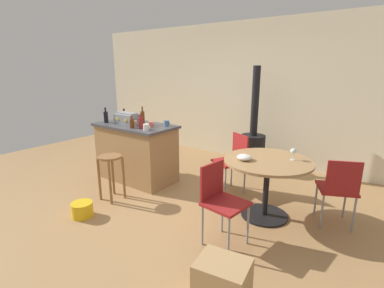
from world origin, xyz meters
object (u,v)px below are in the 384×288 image
object	(u,v)px
bottle_2	(132,123)
cup_2	(167,123)
folding_chair_near	(233,158)
folding_chair_left	(339,187)
wood_stove	(253,145)
cup_3	(135,124)
dining_table	(267,173)
wine_glass	(293,151)
folding_chair_far	(221,198)
bottle_1	(141,123)
cardboard_box	(222,286)
kitchen_island	(136,152)
wooden_stool	(111,168)
cup_1	(151,124)
toolbox	(127,118)
bottle_0	(143,117)
plastic_bucket	(82,210)
bottle_4	(106,117)
bottle_3	(124,115)
serving_bowl	(244,157)
cup_0	(146,127)

from	to	relation	value
bottle_2	cup_2	xyz separation A→B (m)	(0.34, 0.42, -0.03)
folding_chair_near	folding_chair_left	xyz separation A→B (m)	(1.46, -0.17, -0.02)
wood_stove	cup_3	distance (m)	2.15
dining_table	wine_glass	xyz separation A→B (m)	(0.24, 0.17, 0.28)
folding_chair_far	bottle_1	bearing A→B (deg)	161.48
folding_chair_left	cardboard_box	world-z (taller)	folding_chair_left
kitchen_island	wooden_stool	distance (m)	0.80
bottle_2	cup_2	world-z (taller)	bottle_2
folding_chair_far	cardboard_box	xyz separation A→B (m)	(0.48, -0.77, -0.31)
wine_glass	wooden_stool	bearing A→B (deg)	-155.82
wood_stove	cup_1	world-z (taller)	wood_stove
toolbox	folding_chair_near	bearing A→B (deg)	17.11
folding_chair_far	cup_3	world-z (taller)	cup_3
folding_chair_far	bottle_2	distance (m)	2.02
folding_chair_far	bottle_1	xyz separation A→B (m)	(-1.76, 0.59, 0.51)
bottle_0	cardboard_box	distance (m)	3.06
folding_chair_far	cup_2	xyz separation A→B (m)	(-1.55, 0.94, 0.47)
folding_chair_near	toolbox	size ratio (longest dim) A/B	2.23
folding_chair_near	plastic_bucket	bearing A→B (deg)	-122.57
wood_stove	bottle_4	size ratio (longest dim) A/B	7.31
wood_stove	cardboard_box	distance (m)	3.29
wooden_stool	bottle_1	world-z (taller)	bottle_1
toolbox	bottle_1	size ratio (longest dim) A/B	1.74
dining_table	kitchen_island	bearing A→B (deg)	-178.28
bottle_3	folding_chair_left	bearing A→B (deg)	2.25
wood_stove	bottle_4	bearing A→B (deg)	-137.57
bottle_0	bottle_2	distance (m)	0.33
bottle_3	wine_glass	distance (m)	2.97
kitchen_island	wine_glass	bearing A→B (deg)	5.43
folding_chair_near	cup_2	world-z (taller)	cup_2
wooden_stool	serving_bowl	size ratio (longest dim) A/B	3.59
cup_3	cardboard_box	distance (m)	2.91
toolbox	bottle_0	bearing A→B (deg)	25.44
wood_stove	cup_1	size ratio (longest dim) A/B	16.49
folding_chair_near	cup_2	distance (m)	1.17
folding_chair_far	cup_1	size ratio (longest dim) A/B	7.71
bottle_3	serving_bowl	xyz separation A→B (m)	(2.49, -0.31, -0.23)
folding_chair_far	serving_bowl	xyz separation A→B (m)	(-0.05, 0.64, 0.27)
bottle_1	wine_glass	xyz separation A→B (m)	(2.17, 0.39, -0.17)
folding_chair_left	cup_1	distance (m)	2.72
wood_stove	bottle_1	distance (m)	2.10
bottle_0	cardboard_box	world-z (taller)	bottle_0
toolbox	bottle_2	size ratio (longest dim) A/B	2.02
cup_1	folding_chair_near	bearing A→B (deg)	22.64
folding_chair_near	bottle_0	distance (m)	1.60
folding_chair_left	serving_bowl	xyz separation A→B (m)	(-0.99, -0.45, 0.29)
folding_chair_near	wine_glass	bearing A→B (deg)	-15.98
cup_0	cardboard_box	world-z (taller)	cup_0
folding_chair_near	toolbox	world-z (taller)	toolbox
folding_chair_far	bottle_2	bearing A→B (deg)	164.37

